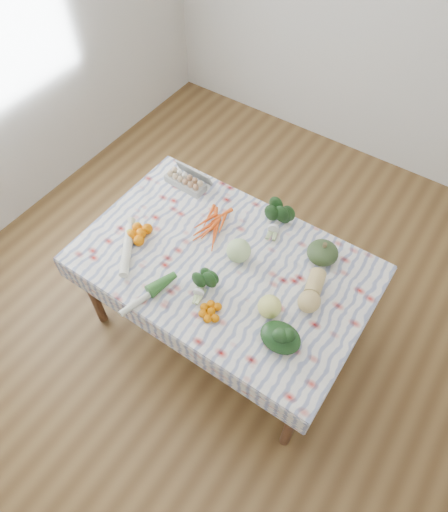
{
  "coord_description": "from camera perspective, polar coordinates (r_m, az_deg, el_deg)",
  "views": [
    {
      "loc": [
        0.86,
        -1.26,
        2.88
      ],
      "look_at": [
        0.0,
        0.0,
        0.82
      ],
      "focal_mm": 32.0,
      "sensor_mm": 36.0,
      "label": 1
    }
  ],
  "objects": [
    {
      "name": "leek",
      "position": [
        2.49,
        -9.49,
        -4.85
      ],
      "size": [
        0.13,
        0.35,
        0.04
      ],
      "primitive_type": "cylinder",
      "rotation": [
        1.57,
        0.0,
        -0.26
      ],
      "color": "beige",
      "rests_on": "tablecloth"
    },
    {
      "name": "broccoli",
      "position": [
        2.46,
        -2.79,
        -3.46
      ],
      "size": [
        0.18,
        0.18,
        0.11
      ],
      "primitive_type": "ellipsoid",
      "rotation": [
        0.0,
        0.0,
        0.28
      ],
      "color": "#1B4118",
      "rests_on": "tablecloth"
    },
    {
      "name": "egg_carton",
      "position": [
        2.99,
        -4.86,
        9.24
      ],
      "size": [
        0.28,
        0.12,
        0.07
      ],
      "primitive_type": "cube",
      "rotation": [
        0.0,
        0.0,
        -0.04
      ],
      "color": "#A7A7A2",
      "rests_on": "tablecloth"
    },
    {
      "name": "grapefruit",
      "position": [
        2.38,
        5.72,
        -6.3
      ],
      "size": [
        0.16,
        0.16,
        0.13
      ],
      "primitive_type": "sphere",
      "rotation": [
        0.0,
        0.0,
        0.38
      ],
      "color": "#EAEA71",
      "rests_on": "tablecloth"
    },
    {
      "name": "daikon",
      "position": [
        2.68,
        -12.02,
        0.75
      ],
      "size": [
        0.26,
        0.33,
        0.05
      ],
      "primitive_type": "cylinder",
      "rotation": [
        1.57,
        0.0,
        0.61
      ],
      "color": "silver",
      "rests_on": "tablecloth"
    },
    {
      "name": "cabbage",
      "position": [
        2.57,
        1.84,
        0.68
      ],
      "size": [
        0.17,
        0.17,
        0.14
      ],
      "primitive_type": "sphere",
      "rotation": [
        0.0,
        0.0,
        0.29
      ],
      "color": "#BADC8D",
      "rests_on": "tablecloth"
    },
    {
      "name": "carrot_bunch",
      "position": [
        2.74,
        -1.33,
        3.82
      ],
      "size": [
        0.27,
        0.26,
        0.04
      ],
      "primitive_type": "cube",
      "rotation": [
        0.0,
        0.0,
        0.15
      ],
      "color": "#EE5616",
      "rests_on": "tablecloth"
    },
    {
      "name": "kale_bunch",
      "position": [
        2.72,
        6.49,
        4.75
      ],
      "size": [
        0.22,
        0.21,
        0.16
      ],
      "primitive_type": "ellipsoid",
      "rotation": [
        0.0,
        0.0,
        0.33
      ],
      "color": "#163513",
      "rests_on": "tablecloth"
    },
    {
      "name": "tablecloth",
      "position": [
        2.61,
        0.0,
        -0.84
      ],
      "size": [
        1.66,
        1.06,
        0.01
      ],
      "primitive_type": "cube",
      "color": "white",
      "rests_on": "dining_table"
    },
    {
      "name": "spinach_bag",
      "position": [
        2.32,
        7.08,
        -10.06
      ],
      "size": [
        0.26,
        0.24,
        0.09
      ],
      "primitive_type": "ellipsoid",
      "rotation": [
        0.0,
        0.0,
        0.4
      ],
      "color": "black",
      "rests_on": "tablecloth"
    },
    {
      "name": "dining_table",
      "position": [
        2.67,
        0.0,
        -1.81
      ],
      "size": [
        1.6,
        1.0,
        0.75
      ],
      "color": "brown",
      "rests_on": "ground"
    },
    {
      "name": "orange_cluster",
      "position": [
        2.73,
        -10.37,
        2.77
      ],
      "size": [
        0.24,
        0.24,
        0.07
      ],
      "primitive_type": "cube",
      "rotation": [
        0.0,
        0.0,
        0.17
      ],
      "color": "orange",
      "rests_on": "tablecloth"
    },
    {
      "name": "kabocha_squash",
      "position": [
        2.63,
        12.22,
        0.41
      ],
      "size": [
        0.23,
        0.23,
        0.12
      ],
      "primitive_type": "ellipsoid",
      "rotation": [
        0.0,
        0.0,
        -0.36
      ],
      "color": "#324823",
      "rests_on": "tablecloth"
    },
    {
      "name": "mandarin_cluster",
      "position": [
        2.4,
        -1.62,
        -6.93
      ],
      "size": [
        0.2,
        0.2,
        0.05
      ],
      "primitive_type": "cube",
      "rotation": [
        0.0,
        0.0,
        0.42
      ],
      "color": "#DB6D00",
      "rests_on": "tablecloth"
    },
    {
      "name": "butternut_squash",
      "position": [
        2.47,
        11.03,
        -4.23
      ],
      "size": [
        0.17,
        0.28,
        0.12
      ],
      "primitive_type": "ellipsoid",
      "rotation": [
        0.0,
        0.0,
        0.22
      ],
      "color": "tan",
      "rests_on": "tablecloth"
    },
    {
      "name": "ground",
      "position": [
        3.25,
        0.0,
        -8.62
      ],
      "size": [
        4.5,
        4.5,
        0.0
      ],
      "primitive_type": "plane",
      "color": "brown",
      "rests_on": "ground"
    }
  ]
}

